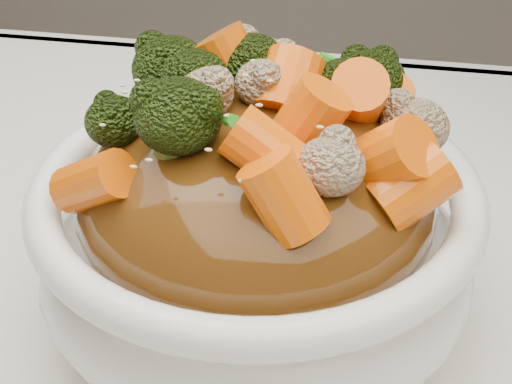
# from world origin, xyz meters

# --- Properties ---
(bowl) EXTENTS (0.29, 0.29, 0.09)m
(bowl) POSITION_xyz_m (-0.01, 0.05, 0.80)
(bowl) COLOR white
(bowl) RESTS_ON tablecloth
(sauce_base) EXTENTS (0.23, 0.23, 0.10)m
(sauce_base) POSITION_xyz_m (-0.01, 0.05, 0.83)
(sauce_base) COLOR #4F2C0D
(sauce_base) RESTS_ON bowl
(carrots) EXTENTS (0.23, 0.23, 0.05)m
(carrots) POSITION_xyz_m (-0.01, 0.05, 0.90)
(carrots) COLOR orange
(carrots) RESTS_ON sauce_base
(broccoli) EXTENTS (0.23, 0.23, 0.05)m
(broccoli) POSITION_xyz_m (-0.01, 0.05, 0.89)
(broccoli) COLOR black
(broccoli) RESTS_ON sauce_base
(cauliflower) EXTENTS (0.23, 0.23, 0.04)m
(cauliflower) POSITION_xyz_m (-0.01, 0.05, 0.89)
(cauliflower) COLOR tan
(cauliflower) RESTS_ON sauce_base
(scallions) EXTENTS (0.17, 0.17, 0.02)m
(scallions) POSITION_xyz_m (-0.01, 0.05, 0.90)
(scallions) COLOR green
(scallions) RESTS_ON sauce_base
(sesame_seeds) EXTENTS (0.21, 0.21, 0.01)m
(sesame_seeds) POSITION_xyz_m (-0.01, 0.05, 0.90)
(sesame_seeds) COLOR beige
(sesame_seeds) RESTS_ON sauce_base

